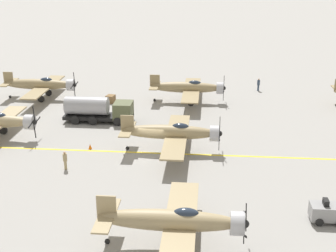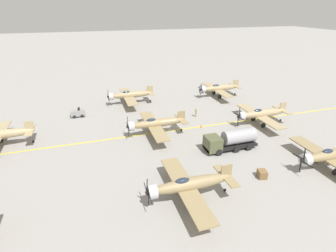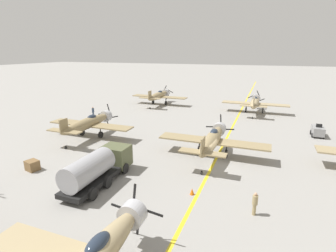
% 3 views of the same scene
% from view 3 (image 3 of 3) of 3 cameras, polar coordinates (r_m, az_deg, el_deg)
% --- Properties ---
extents(ground_plane, '(400.00, 400.00, 0.00)m').
position_cam_3_polar(ground_plane, '(27.36, 9.71, -8.42)').
color(ground_plane, gray).
extents(taxiway_stripe, '(0.30, 160.00, 0.01)m').
position_cam_3_polar(taxiway_stripe, '(27.36, 9.71, -8.41)').
color(taxiway_stripe, yellow).
rests_on(taxiway_stripe, ground).
extents(airplane_mid_left, '(12.00, 9.98, 3.76)m').
position_cam_3_polar(airplane_mid_left, '(36.20, -16.88, 0.61)').
color(airplane_mid_left, '#948057').
rests_on(airplane_mid_left, ground).
extents(airplane_far_left, '(12.00, 9.98, 3.65)m').
position_cam_3_polar(airplane_far_left, '(56.26, -2.03, 6.64)').
color(airplane_far_left, '#968259').
rests_on(airplane_far_left, ground).
extents(airplane_mid_center, '(12.00, 9.98, 3.80)m').
position_cam_3_polar(airplane_mid_center, '(28.67, 9.64, -2.93)').
color(airplane_mid_center, '#98845B').
rests_on(airplane_mid_center, ground).
extents(airplane_far_center, '(12.00, 9.98, 3.65)m').
position_cam_3_polar(airplane_far_center, '(51.22, 18.39, 4.89)').
color(airplane_far_center, tan).
rests_on(airplane_far_center, ground).
extents(fuel_tanker, '(2.68, 8.00, 2.98)m').
position_cam_3_polar(fuel_tanker, '(23.83, -14.94, -8.60)').
color(fuel_tanker, black).
rests_on(fuel_tanker, ground).
extents(tow_tractor, '(1.57, 2.60, 1.79)m').
position_cam_3_polar(tow_tractor, '(40.93, 29.83, -0.89)').
color(tow_tractor, gray).
rests_on(tow_tractor, ground).
extents(ground_crew_walking, '(0.38, 0.38, 1.75)m').
position_cam_3_polar(ground_crew_walking, '(20.11, 18.38, -15.58)').
color(ground_crew_walking, tan).
rests_on(ground_crew_walking, ground).
extents(ground_crew_inspecting, '(0.39, 0.39, 1.81)m').
position_cam_3_polar(ground_crew_inspecting, '(47.76, -16.00, 3.06)').
color(ground_crew_inspecting, '#334256').
rests_on(ground_crew_inspecting, ground).
extents(supply_crate_by_tanker, '(1.39, 1.25, 0.99)m').
position_cam_3_polar(supply_crate_by_tanker, '(28.94, -27.44, -7.62)').
color(supply_crate_by_tanker, brown).
rests_on(supply_crate_by_tanker, ground).
extents(traffic_cone, '(0.36, 0.36, 0.55)m').
position_cam_3_polar(traffic_cone, '(21.92, 5.26, -14.01)').
color(traffic_cone, orange).
rests_on(traffic_cone, ground).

